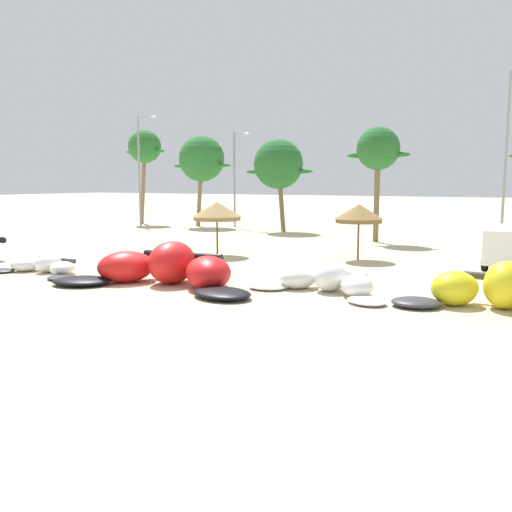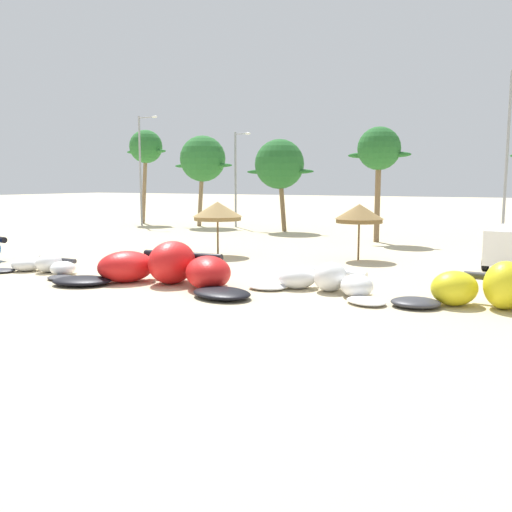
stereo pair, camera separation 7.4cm
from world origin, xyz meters
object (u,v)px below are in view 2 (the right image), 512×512
object	(u,v)px
palm_leftmost	(146,148)
palm_left_of_gap	(280,165)
kite_left	(44,266)
lamppost_west	(142,165)
beach_umbrella_middle	(359,213)
kite_center	(326,281)
kite_right_of_center	(503,293)
palm_center_left	(379,150)
lamppost_east_center	(509,149)
beach_umbrella_near_van	(218,211)
lamppost_west_center	(237,174)
palm_left	(203,159)
kite_left_of_center	(166,269)

from	to	relation	value
palm_leftmost	palm_left_of_gap	xyz separation A→B (m)	(14.39, -1.29, -1.76)
kite_left	lamppost_west	bearing A→B (deg)	120.71
palm_leftmost	lamppost_west	world-z (taller)	lamppost_west
beach_umbrella_middle	lamppost_west	size ratio (longest dim) A/B	0.29
lamppost_west	beach_umbrella_middle	bearing A→B (deg)	-26.87
kite_left	kite_center	xyz separation A→B (m)	(12.23, 1.84, 0.10)
kite_right_of_center	lamppost_west	bearing A→B (deg)	146.52
palm_center_left	lamppost_west	bearing A→B (deg)	171.28
palm_center_left	kite_center	bearing A→B (deg)	-79.50
palm_left_of_gap	palm_center_left	distance (m)	10.00
kite_center	beach_umbrella_middle	world-z (taller)	beach_umbrella_middle
lamppost_east_center	beach_umbrella_near_van	bearing A→B (deg)	-131.26
palm_leftmost	palm_center_left	world-z (taller)	palm_leftmost
beach_umbrella_middle	palm_left_of_gap	xyz separation A→B (m)	(-10.71, 12.84, 2.89)
kite_center	lamppost_west_center	size ratio (longest dim) A/B	0.70
palm_left	lamppost_east_center	size ratio (longest dim) A/B	0.72
kite_left_of_center	kite_center	xyz separation A→B (m)	(5.86, 1.61, -0.23)
beach_umbrella_middle	kite_center	bearing A→B (deg)	-79.49
kite_center	palm_left_of_gap	size ratio (longest dim) A/B	0.78
kite_center	lamppost_west	world-z (taller)	lamppost_west
palm_left_of_gap	kite_right_of_center	bearing A→B (deg)	-49.86
beach_umbrella_near_van	lamppost_west	bearing A→B (deg)	140.19
palm_leftmost	palm_left	bearing A→B (deg)	-1.93
palm_leftmost	kite_center	bearing A→B (deg)	-40.25
palm_center_left	palm_left	bearing A→B (deg)	163.10
kite_center	palm_left	bearing A→B (deg)	132.15
kite_left	palm_center_left	size ratio (longest dim) A/B	0.71
palm_leftmost	lamppost_east_center	bearing A→B (deg)	-2.52
lamppost_west	lamppost_west_center	distance (m)	8.73
kite_left	kite_center	world-z (taller)	kite_center
kite_center	lamppost_west_center	distance (m)	29.13
lamppost_east_center	palm_center_left	bearing A→B (deg)	-151.09
kite_left	lamppost_west_center	world-z (taller)	lamppost_west_center
kite_center	palm_left_of_gap	world-z (taller)	palm_left_of_gap
palm_leftmost	palm_left	distance (m)	6.54
kite_right_of_center	lamppost_west_center	bearing A→B (deg)	134.73
palm_left	lamppost_east_center	distance (m)	24.40
kite_center	palm_leftmost	bearing A→B (deg)	139.75
palm_left	lamppost_west	size ratio (longest dim) A/B	0.82
lamppost_west_center	kite_center	bearing A→B (deg)	-53.28
kite_left	beach_umbrella_near_van	xyz separation A→B (m)	(3.51, 8.42, 2.07)
lamppost_west_center	lamppost_west	bearing A→B (deg)	-163.29
kite_left_of_center	palm_center_left	bearing A→B (deg)	81.89
beach_umbrella_near_van	palm_leftmost	distance (m)	24.49
beach_umbrella_near_van	palm_left	size ratio (longest dim) A/B	0.36
beach_umbrella_near_van	palm_left_of_gap	bearing A→B (deg)	103.60
kite_left_of_center	lamppost_east_center	world-z (taller)	lamppost_east_center
lamppost_east_center	palm_left	bearing A→B (deg)	177.32
palm_left_of_gap	lamppost_west_center	size ratio (longest dim) A/B	0.89
kite_center	lamppost_east_center	world-z (taller)	lamppost_east_center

